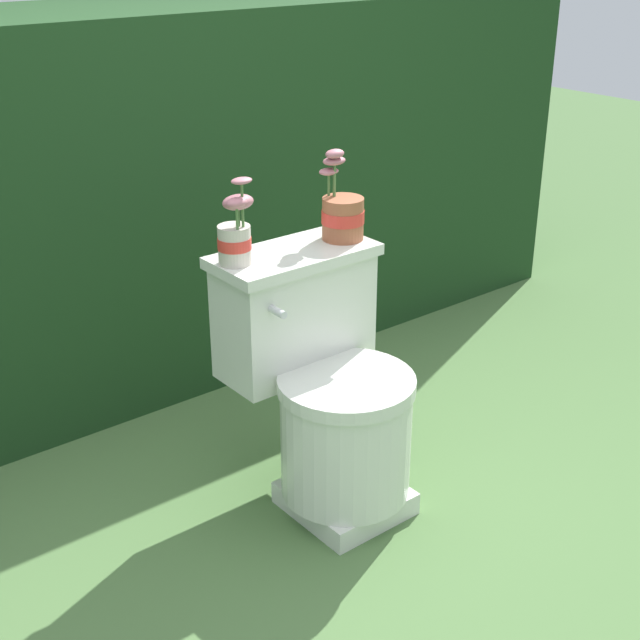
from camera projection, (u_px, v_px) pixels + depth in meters
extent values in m
plane|color=#4C703D|center=(328.00, 528.00, 2.39)|extent=(12.00, 12.00, 0.00)
cube|color=#193819|center=(105.00, 204.00, 2.97)|extent=(3.75, 0.69, 1.24)
cube|color=silver|center=(345.00, 498.00, 2.46)|extent=(0.28, 0.30, 0.06)
cylinder|color=silver|center=(346.00, 440.00, 2.38)|extent=(0.35, 0.35, 0.31)
cylinder|color=silver|center=(346.00, 384.00, 2.31)|extent=(0.36, 0.36, 0.04)
cube|color=silver|center=(295.00, 315.00, 2.42)|extent=(0.42, 0.20, 0.31)
cube|color=silver|center=(294.00, 256.00, 2.35)|extent=(0.44, 0.22, 0.03)
cylinder|color=silver|center=(278.00, 312.00, 2.21)|extent=(0.02, 0.05, 0.02)
cylinder|color=beige|center=(234.00, 245.00, 2.23)|extent=(0.08, 0.08, 0.10)
cylinder|color=red|center=(234.00, 243.00, 2.23)|extent=(0.09, 0.09, 0.03)
cylinder|color=#332319|center=(234.00, 228.00, 2.21)|extent=(0.08, 0.08, 0.01)
cylinder|color=#4C753D|center=(242.00, 205.00, 2.18)|extent=(0.01, 0.01, 0.11)
ellipsoid|color=#B26B75|center=(242.00, 181.00, 2.15)|extent=(0.06, 0.04, 0.02)
cylinder|color=#4C753D|center=(237.00, 218.00, 2.17)|extent=(0.01, 0.01, 0.06)
ellipsoid|color=#B26B75|center=(236.00, 203.00, 2.16)|extent=(0.06, 0.04, 0.03)
cylinder|color=#4C753D|center=(239.00, 216.00, 2.20)|extent=(0.01, 0.01, 0.05)
ellipsoid|color=#B26B75|center=(238.00, 202.00, 2.18)|extent=(0.08, 0.06, 0.04)
cylinder|color=#9E5638|center=(343.00, 219.00, 2.40)|extent=(0.11, 0.11, 0.12)
cylinder|color=red|center=(343.00, 217.00, 2.40)|extent=(0.12, 0.12, 0.03)
cylinder|color=#332319|center=(343.00, 200.00, 2.38)|extent=(0.10, 0.10, 0.01)
cylinder|color=#4C753D|center=(329.00, 185.00, 2.39)|extent=(0.01, 0.01, 0.06)
ellipsoid|color=#B26B75|center=(329.00, 172.00, 2.37)|extent=(0.06, 0.04, 0.02)
cylinder|color=#4C753D|center=(334.00, 179.00, 2.38)|extent=(0.01, 0.01, 0.09)
ellipsoid|color=#B26B75|center=(334.00, 161.00, 2.36)|extent=(0.07, 0.05, 0.02)
cylinder|color=#4C753D|center=(335.00, 177.00, 2.37)|extent=(0.01, 0.01, 0.11)
ellipsoid|color=#B26B75|center=(335.00, 154.00, 2.34)|extent=(0.06, 0.04, 0.02)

